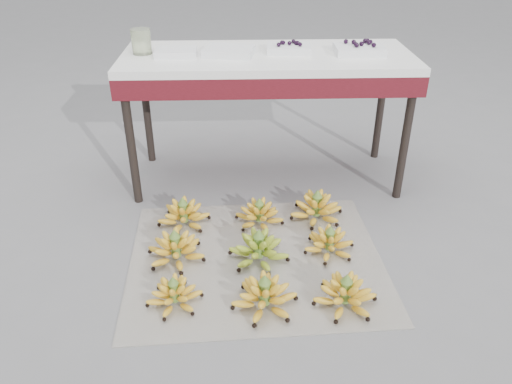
{
  "coord_description": "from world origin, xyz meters",
  "views": [
    {
      "loc": [
        -0.06,
        -1.94,
        1.55
      ],
      "look_at": [
        0.02,
        0.32,
        0.24
      ],
      "focal_mm": 35.0,
      "sensor_mm": 36.0,
      "label": 1
    }
  ],
  "objects_px": {
    "bunch_front_left": "(174,294)",
    "bunch_mid_right": "(329,243)",
    "bunch_front_right": "(345,294)",
    "bunch_back_center": "(259,215)",
    "newspaper_mat": "(256,259)",
    "tray_far_left": "(176,52)",
    "bunch_back_right": "(317,208)",
    "glass_jar": "(141,41)",
    "bunch_mid_left": "(176,249)",
    "tray_left": "(229,51)",
    "vendor_table": "(267,69)",
    "tray_right": "(289,48)",
    "tray_far_right": "(359,49)",
    "bunch_mid_center": "(259,249)",
    "bunch_back_left": "(184,215)",
    "bunch_front_center": "(265,296)"
  },
  "relations": [
    {
      "from": "bunch_back_left",
      "to": "bunch_back_right",
      "type": "distance_m",
      "value": 0.74
    },
    {
      "from": "bunch_front_left",
      "to": "vendor_table",
      "type": "bearing_deg",
      "value": 68.61
    },
    {
      "from": "bunch_back_right",
      "to": "tray_far_left",
      "type": "height_order",
      "value": "tray_far_left"
    },
    {
      "from": "bunch_mid_center",
      "to": "tray_far_left",
      "type": "xyz_separation_m",
      "value": [
        -0.44,
        0.85,
        0.75
      ]
    },
    {
      "from": "bunch_front_left",
      "to": "glass_jar",
      "type": "distance_m",
      "value": 1.47
    },
    {
      "from": "newspaper_mat",
      "to": "tray_far_left",
      "type": "height_order",
      "value": "tray_far_left"
    },
    {
      "from": "bunch_front_right",
      "to": "bunch_mid_left",
      "type": "height_order",
      "value": "bunch_mid_left"
    },
    {
      "from": "bunch_mid_right",
      "to": "tray_right",
      "type": "distance_m",
      "value": 1.16
    },
    {
      "from": "bunch_front_left",
      "to": "bunch_mid_left",
      "type": "distance_m",
      "value": 0.32
    },
    {
      "from": "newspaper_mat",
      "to": "bunch_back_center",
      "type": "bearing_deg",
      "value": 84.75
    },
    {
      "from": "bunch_front_right",
      "to": "tray_far_left",
      "type": "distance_m",
      "value": 1.62
    },
    {
      "from": "bunch_mid_left",
      "to": "tray_right",
      "type": "relative_size",
      "value": 1.44
    },
    {
      "from": "bunch_mid_right",
      "to": "bunch_back_left",
      "type": "bearing_deg",
      "value": 151.31
    },
    {
      "from": "newspaper_mat",
      "to": "bunch_back_left",
      "type": "relative_size",
      "value": 4.19
    },
    {
      "from": "bunch_mid_left",
      "to": "tray_left",
      "type": "xyz_separation_m",
      "value": [
        0.27,
        0.84,
        0.76
      ]
    },
    {
      "from": "tray_left",
      "to": "glass_jar",
      "type": "xyz_separation_m",
      "value": [
        -0.5,
        0.05,
        0.05
      ]
    },
    {
      "from": "bunch_mid_center",
      "to": "tray_right",
      "type": "height_order",
      "value": "tray_right"
    },
    {
      "from": "tray_far_right",
      "to": "glass_jar",
      "type": "xyz_separation_m",
      "value": [
        -1.24,
        0.04,
        0.04
      ]
    },
    {
      "from": "bunch_mid_left",
      "to": "bunch_mid_right",
      "type": "distance_m",
      "value": 0.77
    },
    {
      "from": "bunch_back_right",
      "to": "tray_right",
      "type": "bearing_deg",
      "value": 109.4
    },
    {
      "from": "bunch_back_right",
      "to": "vendor_table",
      "type": "bearing_deg",
      "value": 122.7
    },
    {
      "from": "tray_left",
      "to": "bunch_front_center",
      "type": "bearing_deg",
      "value": -82.89
    },
    {
      "from": "bunch_back_right",
      "to": "vendor_table",
      "type": "xyz_separation_m",
      "value": [
        -0.26,
        0.51,
        0.64
      ]
    },
    {
      "from": "bunch_mid_left",
      "to": "tray_far_left",
      "type": "bearing_deg",
      "value": 69.9
    },
    {
      "from": "bunch_front_right",
      "to": "bunch_back_right",
      "type": "relative_size",
      "value": 1.06
    },
    {
      "from": "newspaper_mat",
      "to": "bunch_front_right",
      "type": "xyz_separation_m",
      "value": [
        0.38,
        -0.34,
        0.06
      ]
    },
    {
      "from": "tray_far_left",
      "to": "glass_jar",
      "type": "height_order",
      "value": "glass_jar"
    },
    {
      "from": "bunch_front_left",
      "to": "bunch_back_right",
      "type": "bearing_deg",
      "value": 43.15
    },
    {
      "from": "bunch_back_right",
      "to": "bunch_back_center",
      "type": "bearing_deg",
      "value": -166.46
    },
    {
      "from": "bunch_front_left",
      "to": "vendor_table",
      "type": "xyz_separation_m",
      "value": [
        0.47,
        1.18,
        0.65
      ]
    },
    {
      "from": "tray_right",
      "to": "glass_jar",
      "type": "distance_m",
      "value": 0.84
    },
    {
      "from": "bunch_back_left",
      "to": "vendor_table",
      "type": "xyz_separation_m",
      "value": [
        0.48,
        0.55,
        0.65
      ]
    },
    {
      "from": "tray_far_left",
      "to": "bunch_front_left",
      "type": "bearing_deg",
      "value": -87.44
    },
    {
      "from": "newspaper_mat",
      "to": "tray_right",
      "type": "relative_size",
      "value": 4.74
    },
    {
      "from": "tray_left",
      "to": "tray_far_left",
      "type": "bearing_deg",
      "value": -179.51
    },
    {
      "from": "bunch_mid_center",
      "to": "tray_far_right",
      "type": "bearing_deg",
      "value": 70.76
    },
    {
      "from": "bunch_back_center",
      "to": "bunch_mid_right",
      "type": "bearing_deg",
      "value": -17.95
    },
    {
      "from": "vendor_table",
      "to": "bunch_front_center",
      "type": "bearing_deg",
      "value": -93.32
    },
    {
      "from": "bunch_mid_center",
      "to": "bunch_front_right",
      "type": "bearing_deg",
      "value": -26.7
    },
    {
      "from": "bunch_front_right",
      "to": "bunch_back_center",
      "type": "height_order",
      "value": "bunch_front_right"
    },
    {
      "from": "bunch_mid_right",
      "to": "bunch_back_left",
      "type": "xyz_separation_m",
      "value": [
        -0.76,
        0.28,
        0.0
      ]
    },
    {
      "from": "bunch_front_center",
      "to": "bunch_mid_left",
      "type": "relative_size",
      "value": 0.87
    },
    {
      "from": "bunch_back_left",
      "to": "bunch_back_right",
      "type": "bearing_deg",
      "value": -0.3
    },
    {
      "from": "bunch_back_center",
      "to": "tray_far_right",
      "type": "distance_m",
      "value": 1.11
    },
    {
      "from": "bunch_front_right",
      "to": "tray_far_right",
      "type": "distance_m",
      "value": 1.44
    },
    {
      "from": "bunch_front_right",
      "to": "bunch_back_center",
      "type": "bearing_deg",
      "value": 133.66
    },
    {
      "from": "bunch_back_right",
      "to": "glass_jar",
      "type": "height_order",
      "value": "glass_jar"
    },
    {
      "from": "bunch_front_left",
      "to": "bunch_mid_right",
      "type": "bearing_deg",
      "value": 25.64
    },
    {
      "from": "bunch_front_left",
      "to": "tray_right",
      "type": "xyz_separation_m",
      "value": [
        0.59,
        1.22,
        0.77
      ]
    },
    {
      "from": "bunch_mid_right",
      "to": "bunch_back_center",
      "type": "distance_m",
      "value": 0.44
    }
  ]
}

